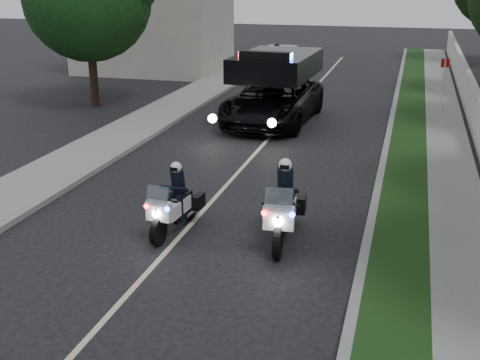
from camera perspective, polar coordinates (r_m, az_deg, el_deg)
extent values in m
plane|color=black|center=(11.19, -12.31, -12.43)|extent=(120.00, 120.00, 0.00)
cube|color=gray|center=(19.24, 12.88, 1.20)|extent=(0.20, 60.00, 0.15)
cube|color=#193814|center=(19.22, 14.96, 1.03)|extent=(1.20, 60.00, 0.16)
cube|color=gray|center=(19.27, 18.82, 0.69)|extent=(1.40, 60.00, 0.16)
cube|color=gray|center=(21.16, -9.85, 2.99)|extent=(0.20, 60.00, 0.15)
cube|color=gray|center=(21.64, -12.49, 3.18)|extent=(2.00, 60.00, 0.16)
cube|color=#A8A396|center=(37.47, -8.00, 15.16)|extent=(8.00, 6.00, 7.00)
cube|color=#BFB78C|center=(19.82, 0.97, 1.98)|extent=(0.12, 50.00, 0.01)
imported|color=black|center=(24.65, 3.02, 5.29)|extent=(3.24, 6.51, 3.11)
imported|color=black|center=(33.81, 3.32, 8.96)|extent=(0.68, 1.79, 0.92)
imported|color=black|center=(33.81, 3.32, 8.96)|extent=(0.67, 0.46, 1.82)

